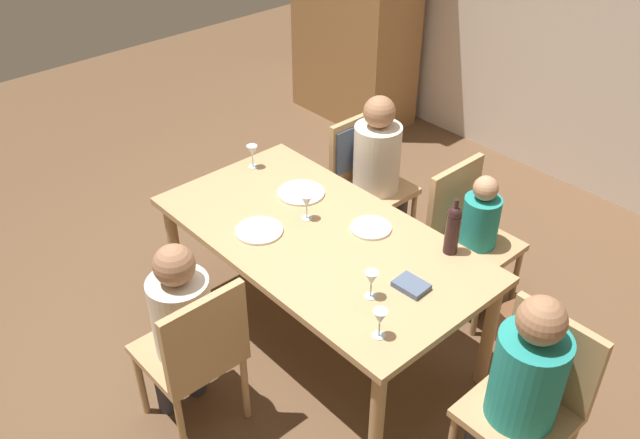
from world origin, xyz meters
The scene contains 21 objects.
ground_plane centered at (0.00, 0.00, 0.00)m, with size 10.00×10.00×0.00m, color brown.
rear_room_partition centered at (0.00, 2.69, 1.35)m, with size 6.40×0.12×2.70m, color beige.
dining_table centered at (0.00, 0.00, 0.66)m, with size 1.86×0.99×0.74m.
chair_far_left centered at (-0.54, 0.87, 0.59)m, with size 0.46×0.44×0.92m.
chair_near centered at (0.09, -0.87, 0.53)m, with size 0.44×0.44×0.92m.
chair_right_end centered at (1.31, 0.09, 0.53)m, with size 0.44×0.44×0.92m.
chair_far_right centered at (0.33, 0.87, 0.53)m, with size 0.44×0.44×0.92m.
person_woman_host centered at (-0.39, 0.87, 0.66)m, with size 0.35×0.31×1.13m.
person_man_bearded centered at (-0.03, -0.87, 0.64)m, with size 0.33×0.29×1.10m.
person_man_guest centered at (1.31, -0.03, 0.66)m, with size 0.31×0.35×1.14m.
person_child_small centered at (0.44, 0.87, 0.56)m, with size 0.25×0.22×0.94m.
wine_bottle_tall_green centered at (0.56, 0.40, 0.89)m, with size 0.07×0.07×0.32m.
wine_glass_near_left centered at (-0.81, 0.17, 0.85)m, with size 0.07×0.07×0.15m.
wine_glass_centre centered at (-0.16, 0.05, 0.85)m, with size 0.07×0.07×0.15m.
wine_glass_near_right centered at (0.53, -0.16, 0.85)m, with size 0.07×0.07×0.15m.
wine_glass_far centered at (0.74, -0.32, 0.85)m, with size 0.07×0.07×0.15m.
dinner_plate_host centered at (0.14, 0.24, 0.75)m, with size 0.23×0.23×0.01m, color silver.
dinner_plate_guest_left centered at (-0.24, -0.22, 0.75)m, with size 0.26×0.26×0.01m, color silver.
dinner_plate_guest_right centered at (-0.38, 0.19, 0.75)m, with size 0.28×0.28×0.01m, color silver.
folded_napkin centered at (0.62, 0.04, 0.76)m, with size 0.16×0.12×0.03m, color #4C5B75.
handbag centered at (0.77, 0.87, 0.11)m, with size 0.28×0.12×0.22m, color brown.
Camera 1 is at (2.18, -1.97, 2.89)m, focal length 38.14 mm.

